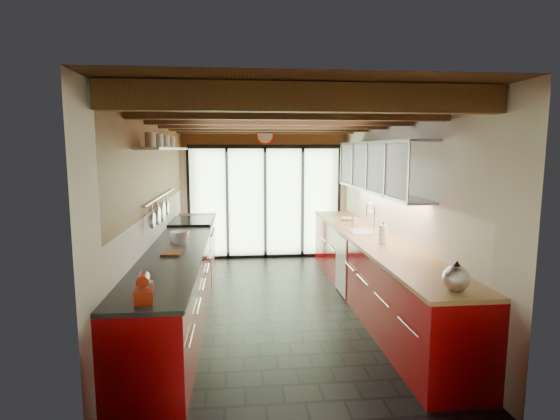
% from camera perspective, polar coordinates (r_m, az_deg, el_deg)
% --- Properties ---
extents(ground, '(5.50, 5.50, 0.00)m').
position_cam_1_polar(ground, '(6.01, -0.16, -12.43)').
color(ground, black).
rests_on(ground, ground).
extents(room_shell, '(5.50, 5.50, 5.50)m').
position_cam_1_polar(room_shell, '(5.65, -0.17, 3.49)').
color(room_shell, silver).
rests_on(room_shell, ground).
extents(ceiling_beams, '(3.14, 5.06, 4.90)m').
position_cam_1_polar(ceiling_beams, '(6.02, -0.52, 11.46)').
color(ceiling_beams, '#593316').
rests_on(ceiling_beams, ground).
extents(glass_door, '(2.95, 0.10, 2.90)m').
position_cam_1_polar(glass_door, '(8.33, -1.96, 4.95)').
color(glass_door, '#C6EAAD').
rests_on(glass_door, ground).
extents(left_counter, '(0.68, 5.00, 0.92)m').
position_cam_1_polar(left_counter, '(5.89, -12.75, -8.35)').
color(left_counter, '#980609').
rests_on(left_counter, ground).
extents(range_stove, '(0.66, 0.90, 0.97)m').
position_cam_1_polar(range_stove, '(7.28, -11.37, -5.10)').
color(range_stove, silver).
rests_on(range_stove, ground).
extents(right_counter, '(0.68, 5.00, 0.92)m').
position_cam_1_polar(right_counter, '(6.12, 11.91, -7.70)').
color(right_counter, '#980609').
rests_on(right_counter, ground).
extents(sink_assembly, '(0.45, 0.52, 0.43)m').
position_cam_1_polar(sink_assembly, '(6.38, 11.07, -2.43)').
color(sink_assembly, silver).
rests_on(sink_assembly, right_counter).
extents(upper_cabinets_right, '(0.34, 3.00, 3.00)m').
position_cam_1_polar(upper_cabinets_right, '(6.24, 12.82, 5.52)').
color(upper_cabinets_right, silver).
rests_on(upper_cabinets_right, ground).
extents(left_wall_fixtures, '(0.28, 2.60, 0.96)m').
position_cam_1_polar(left_wall_fixtures, '(5.83, -14.87, 5.60)').
color(left_wall_fixtures, silver).
rests_on(left_wall_fixtures, ground).
extents(stand_mixer, '(0.17, 0.26, 0.22)m').
position_cam_1_polar(stand_mixer, '(3.61, -17.30, -9.89)').
color(stand_mixer, '#AC2A0D').
rests_on(stand_mixer, left_counter).
extents(pot_large, '(0.29, 0.29, 0.15)m').
position_cam_1_polar(pot_large, '(5.66, -12.99, -3.46)').
color(pot_large, silver).
rests_on(pot_large, left_counter).
extents(pot_small, '(0.24, 0.24, 0.09)m').
position_cam_1_polar(pot_small, '(5.95, -12.63, -3.18)').
color(pot_small, silver).
rests_on(pot_small, left_counter).
extents(cutting_board, '(0.24, 0.32, 0.03)m').
position_cam_1_polar(cutting_board, '(5.10, -13.80, -5.43)').
color(cutting_board, brown).
rests_on(cutting_board, left_counter).
extents(kettle, '(0.29, 0.31, 0.27)m').
position_cam_1_polar(kettle, '(3.96, 22.03, -8.08)').
color(kettle, silver).
rests_on(kettle, right_counter).
extents(paper_towel, '(0.12, 0.12, 0.28)m').
position_cam_1_polar(paper_towel, '(5.60, 13.31, -3.14)').
color(paper_towel, white).
rests_on(paper_towel, right_counter).
extents(soap_bottle, '(0.10, 0.10, 0.19)m').
position_cam_1_polar(soap_bottle, '(6.84, 9.74, -1.26)').
color(soap_bottle, silver).
rests_on(soap_bottle, right_counter).
extents(bowl, '(0.24, 0.24, 0.05)m').
position_cam_1_polar(bowl, '(7.32, 8.73, -1.19)').
color(bowl, silver).
rests_on(bowl, right_counter).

